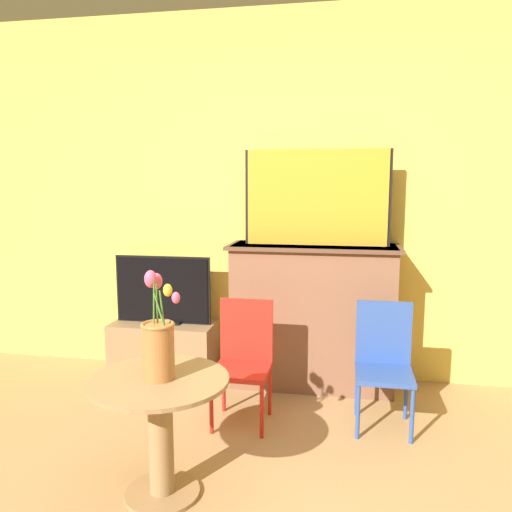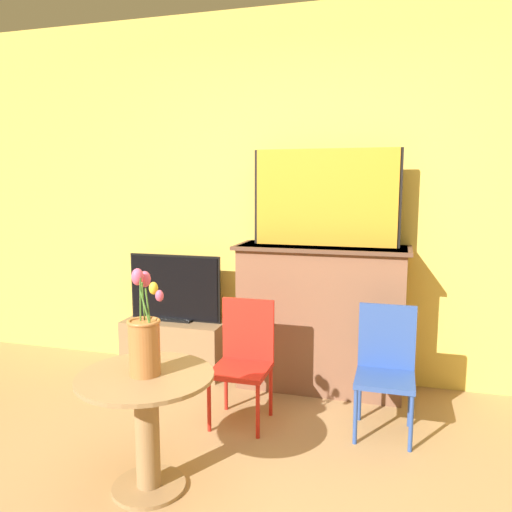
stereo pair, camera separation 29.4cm
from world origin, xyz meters
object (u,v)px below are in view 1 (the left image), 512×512
Objects in this scene: tv_monitor at (163,291)px; chair_red at (244,355)px; painting at (317,198)px; chair_blue at (384,359)px; vase_tulips at (158,343)px.

chair_red is at bearing -39.51° from tv_monitor.
painting is 1.20m from chair_red.
painting reaches higher than chair_red.
vase_tulips is at bearing -139.47° from chair_blue.
chair_blue is (0.84, 0.09, 0.00)m from chair_red.
painting is at bearing 130.30° from chair_blue.
tv_monitor is 0.99× the size of chair_red.
tv_monitor is at bearing 161.69° from chair_blue.
chair_blue is (0.45, -0.53, -0.95)m from painting.
vase_tulips reaches higher than tv_monitor.
painting is 1.34m from tv_monitor.
chair_red is 0.85m from chair_blue.
painting is 1.68m from vase_tulips.
tv_monitor is (-1.14, -0.00, -0.70)m from painting.
chair_red and chair_blue have the same top height.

